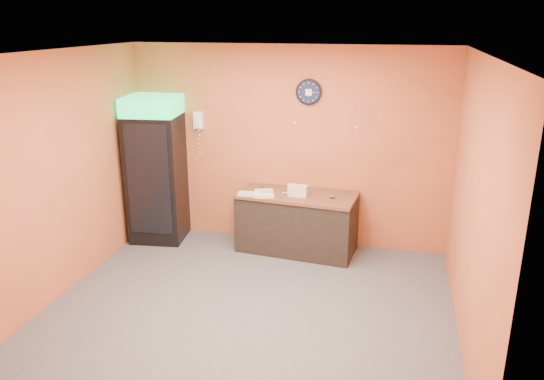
% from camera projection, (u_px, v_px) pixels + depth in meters
% --- Properties ---
extents(floor, '(4.50, 4.50, 0.00)m').
position_uv_depth(floor, '(250.00, 306.00, 6.02)').
color(floor, '#47474C').
rests_on(floor, ground).
extents(back_wall, '(4.50, 0.02, 2.80)m').
position_uv_depth(back_wall, '(288.00, 147.00, 7.44)').
color(back_wall, '#CD5F3A').
rests_on(back_wall, floor).
extents(left_wall, '(0.02, 4.00, 2.80)m').
position_uv_depth(left_wall, '(61.00, 175.00, 6.09)').
color(left_wall, '#CD5F3A').
rests_on(left_wall, floor).
extents(right_wall, '(0.02, 4.00, 2.80)m').
position_uv_depth(right_wall, '(474.00, 206.00, 5.09)').
color(right_wall, '#CD5F3A').
rests_on(right_wall, floor).
extents(ceiling, '(4.50, 4.00, 0.02)m').
position_uv_depth(ceiling, '(247.00, 53.00, 5.16)').
color(ceiling, white).
rests_on(ceiling, back_wall).
extents(beverage_cooler, '(0.82, 0.82, 2.10)m').
position_uv_depth(beverage_cooler, '(155.00, 172.00, 7.60)').
color(beverage_cooler, black).
rests_on(beverage_cooler, floor).
extents(prep_counter, '(1.66, 0.87, 0.80)m').
position_uv_depth(prep_counter, '(297.00, 224.00, 7.37)').
color(prep_counter, black).
rests_on(prep_counter, floor).
extents(wall_clock, '(0.35, 0.06, 0.35)m').
position_uv_depth(wall_clock, '(309.00, 92.00, 7.11)').
color(wall_clock, black).
rests_on(wall_clock, back_wall).
extents(wall_phone, '(0.13, 0.11, 0.24)m').
position_uv_depth(wall_phone, '(198.00, 120.00, 7.58)').
color(wall_phone, white).
rests_on(wall_phone, back_wall).
extents(butcher_paper, '(1.66, 0.91, 0.04)m').
position_uv_depth(butcher_paper, '(297.00, 195.00, 7.24)').
color(butcher_paper, brown).
rests_on(butcher_paper, prep_counter).
extents(sub_roll_stack, '(0.27, 0.11, 0.16)m').
position_uv_depth(sub_roll_stack, '(298.00, 191.00, 7.09)').
color(sub_roll_stack, beige).
rests_on(sub_roll_stack, butcher_paper).
extents(wrapped_sandwich_left, '(0.31, 0.14, 0.04)m').
position_uv_depth(wrapped_sandwich_left, '(249.00, 194.00, 7.16)').
color(wrapped_sandwich_left, silver).
rests_on(wrapped_sandwich_left, butcher_paper).
extents(wrapped_sandwich_mid, '(0.29, 0.18, 0.04)m').
position_uv_depth(wrapped_sandwich_mid, '(264.00, 196.00, 7.09)').
color(wrapped_sandwich_mid, silver).
rests_on(wrapped_sandwich_mid, butcher_paper).
extents(wrapped_sandwich_right, '(0.27, 0.17, 0.04)m').
position_uv_depth(wrapped_sandwich_right, '(264.00, 191.00, 7.29)').
color(wrapped_sandwich_right, silver).
rests_on(wrapped_sandwich_right, butcher_paper).
extents(kitchen_tool, '(0.06, 0.06, 0.06)m').
position_uv_depth(kitchen_tool, '(292.00, 192.00, 7.21)').
color(kitchen_tool, silver).
rests_on(kitchen_tool, butcher_paper).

